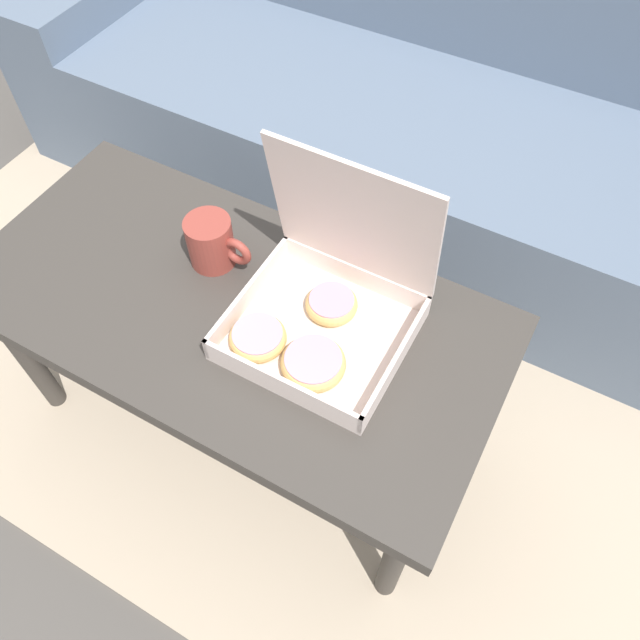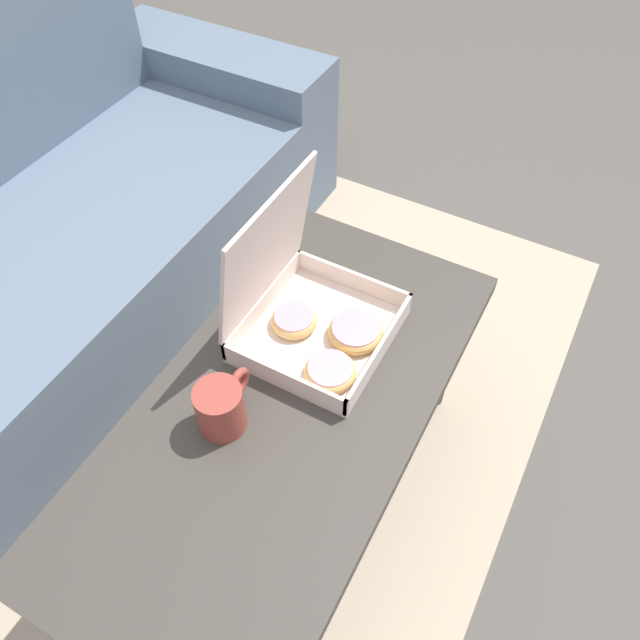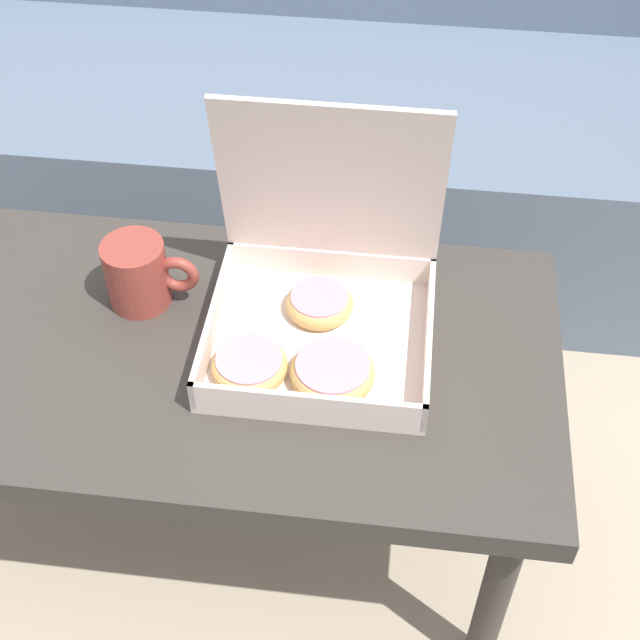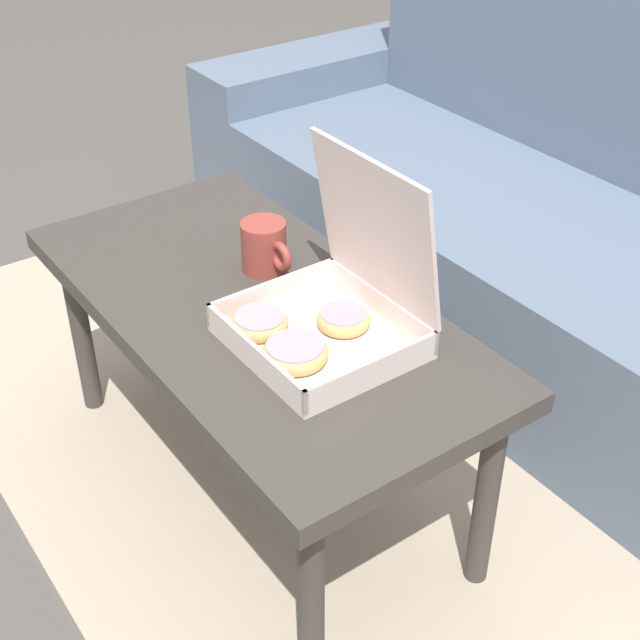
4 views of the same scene
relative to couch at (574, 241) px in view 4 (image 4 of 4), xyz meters
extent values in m
plane|color=#514C47|center=(0.00, -0.80, -0.30)|extent=(12.00, 12.00, 0.00)
cube|color=tan|center=(0.00, -0.50, -0.29)|extent=(2.42, 1.82, 0.01)
cube|color=slate|center=(0.00, -0.15, -0.09)|extent=(1.82, 0.58, 0.41)
cube|color=slate|center=(-1.03, -0.05, -0.04)|extent=(0.24, 0.78, 0.52)
cube|color=#3D3833|center=(0.00, -0.93, 0.16)|extent=(1.03, 0.51, 0.04)
cylinder|color=#3D3833|center=(-0.45, -1.12, -0.08)|extent=(0.04, 0.04, 0.43)
cylinder|color=#3D3833|center=(0.45, -1.12, -0.08)|extent=(0.04, 0.04, 0.43)
cylinder|color=#3D3833|center=(-0.45, -0.73, -0.08)|extent=(0.04, 0.04, 0.43)
cylinder|color=#3D3833|center=(0.45, -0.73, -0.08)|extent=(0.04, 0.04, 0.43)
cube|color=silver|center=(0.18, -0.91, 0.18)|extent=(0.30, 0.28, 0.01)
cube|color=silver|center=(0.18, -1.04, 0.21)|extent=(0.30, 0.01, 0.05)
cube|color=silver|center=(0.18, -0.77, 0.21)|extent=(0.30, 0.01, 0.05)
cube|color=silver|center=(0.03, -0.91, 0.21)|extent=(0.01, 0.28, 0.05)
cube|color=silver|center=(0.33, -0.91, 0.21)|extent=(0.01, 0.28, 0.05)
cube|color=silver|center=(0.18, -0.79, 0.37)|extent=(0.30, 0.05, 0.27)
torus|color=#E0B266|center=(0.17, -0.85, 0.20)|extent=(0.10, 0.10, 0.03)
cylinder|color=pink|center=(0.17, -0.85, 0.21)|extent=(0.08, 0.08, 0.01)
torus|color=#E0B266|center=(0.09, -0.97, 0.20)|extent=(0.10, 0.10, 0.03)
cylinder|color=pink|center=(0.09, -0.97, 0.21)|extent=(0.09, 0.09, 0.01)
torus|color=#E0B266|center=(0.21, -0.97, 0.20)|extent=(0.11, 0.11, 0.03)
cylinder|color=pink|center=(0.21, -0.97, 0.21)|extent=(0.10, 0.10, 0.01)
cylinder|color=#993D33|center=(-0.09, -0.85, 0.23)|extent=(0.09, 0.09, 0.10)
torus|color=#993D33|center=(-0.03, -0.85, 0.23)|extent=(0.06, 0.02, 0.06)
camera|label=1|loc=(0.48, -1.45, 1.11)|focal=35.00mm
camera|label=2|loc=(-0.52, -1.29, 1.19)|focal=35.00mm
camera|label=3|loc=(0.28, -1.73, 1.09)|focal=50.00mm
camera|label=4|loc=(1.20, -1.64, 1.09)|focal=50.00mm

